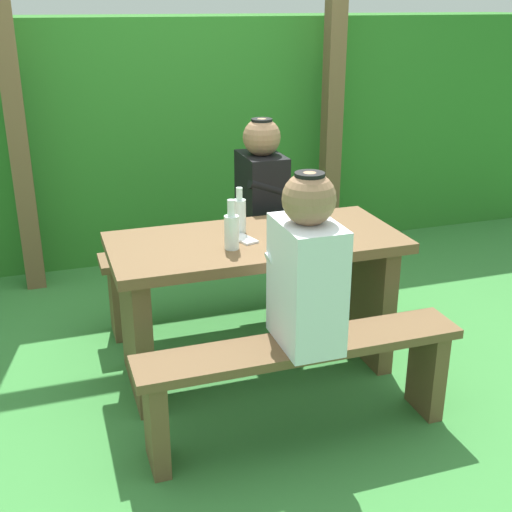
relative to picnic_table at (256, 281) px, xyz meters
name	(u,v)px	position (x,y,z in m)	size (l,w,h in m)	color
ground_plane	(256,368)	(0.00, 0.00, -0.49)	(12.00, 12.00, 0.00)	#397F39
hedge_backdrop	(166,132)	(0.00, 2.18, 0.35)	(6.40, 0.97, 1.68)	#2D7526
pergola_post_left	(15,122)	(-1.06, 1.47, 0.60)	(0.12, 0.12, 2.18)	brown
pergola_post_right	(332,105)	(1.06, 1.47, 0.60)	(0.12, 0.12, 2.18)	brown
picnic_table	(256,281)	(0.00, 0.00, 0.00)	(1.40, 0.64, 0.72)	brown
bench_near	(301,370)	(0.00, -0.60, -0.16)	(1.40, 0.24, 0.46)	brown
bench_far	(224,268)	(0.00, 0.60, -0.16)	(1.40, 0.24, 0.46)	brown
person_white_shirt	(307,267)	(0.01, -0.59, 0.30)	(0.25, 0.35, 0.72)	silver
person_black_coat	(262,187)	(0.23, 0.59, 0.30)	(0.25, 0.35, 0.72)	black
drinking_glass	(287,233)	(0.12, -0.09, 0.27)	(0.07, 0.07, 0.09)	silver
bottle_left	(239,215)	(-0.05, 0.10, 0.32)	(0.06, 0.06, 0.23)	silver
bottle_right	(232,229)	(-0.15, -0.10, 0.32)	(0.07, 0.07, 0.23)	silver
cell_phone	(245,239)	(-0.06, -0.01, 0.23)	(0.07, 0.14, 0.01)	silver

